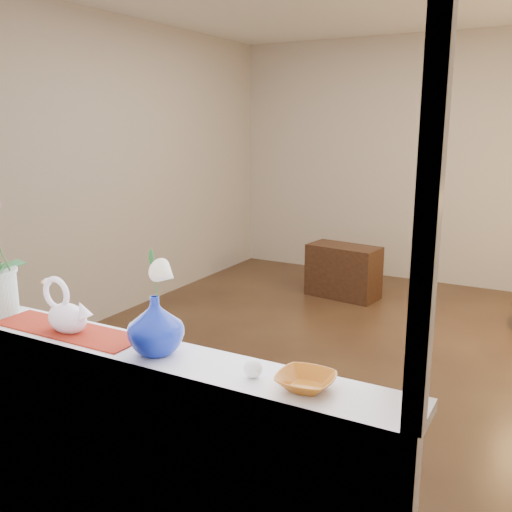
{
  "coord_description": "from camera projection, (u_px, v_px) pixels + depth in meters",
  "views": [
    {
      "loc": [
        1.39,
        -3.95,
        1.77
      ],
      "look_at": [
        -0.02,
        -1.4,
        1.08
      ],
      "focal_mm": 40.0,
      "sensor_mm": 36.0,
      "label": 1
    }
  ],
  "objects": [
    {
      "name": "paperweight",
      "position": [
        253.0,
        368.0,
        1.93
      ],
      "size": [
        0.08,
        0.08,
        0.07
      ],
      "primitive_type": "sphere",
      "rotation": [
        0.0,
        0.0,
        0.3
      ],
      "color": "white",
      "rests_on": "windowsill"
    },
    {
      "name": "window_apron",
      "position": [
        129.0,
        470.0,
        2.23
      ],
      "size": [
        2.2,
        0.08,
        0.88
      ],
      "primitive_type": "cube",
      "color": "white",
      "rests_on": "ground"
    },
    {
      "name": "windowsill",
      "position": [
        139.0,
        352.0,
        2.2
      ],
      "size": [
        2.2,
        0.26,
        0.04
      ],
      "primitive_type": "cube",
      "color": "white",
      "rests_on": "window_apron"
    },
    {
      "name": "side_table",
      "position": [
        343.0,
        271.0,
        5.88
      ],
      "size": [
        0.76,
        0.45,
        0.54
      ],
      "primitive_type": "cube",
      "rotation": [
        0.0,
        0.0,
        -0.14
      ],
      "color": "black",
      "rests_on": "ground"
    },
    {
      "name": "swan",
      "position": [
        66.0,
        307.0,
        2.33
      ],
      "size": [
        0.28,
        0.2,
        0.22
      ],
      "primitive_type": null,
      "rotation": [
        0.0,
        0.0,
        0.34
      ],
      "color": "white",
      "rests_on": "windowsill"
    },
    {
      "name": "runner",
      "position": [
        68.0,
        330.0,
        2.37
      ],
      "size": [
        0.7,
        0.2,
        0.01
      ],
      "primitive_type": "cube",
      "color": "maroon",
      "rests_on": "windowsill"
    },
    {
      "name": "wall_back",
      "position": [
        429.0,
        162.0,
        6.25
      ],
      "size": [
        4.5,
        0.1,
        2.7
      ],
      "primitive_type": "cube",
      "color": "beige",
      "rests_on": "ground"
    },
    {
      "name": "amber_dish",
      "position": [
        306.0,
        382.0,
        1.86
      ],
      "size": [
        0.17,
        0.17,
        0.04
      ],
      "primitive_type": "imported",
      "rotation": [
        0.0,
        0.0,
        0.04
      ],
      "color": "#A5570F",
      "rests_on": "windowsill"
    },
    {
      "name": "wall_left",
      "position": [
        116.0,
        170.0,
        5.18
      ],
      "size": [
        0.1,
        5.0,
        2.7
      ],
      "primitive_type": "cube",
      "color": "beige",
      "rests_on": "ground"
    },
    {
      "name": "window_frame",
      "position": [
        108.0,
        142.0,
        1.93
      ],
      "size": [
        2.22,
        0.06,
        1.6
      ],
      "primitive_type": null,
      "color": "white",
      "rests_on": "windowsill"
    },
    {
      "name": "ground",
      "position": [
        345.0,
        356.0,
        4.43
      ],
      "size": [
        5.0,
        5.0,
        0.0
      ],
      "primitive_type": "plane",
      "color": "#311D14",
      "rests_on": "ground"
    },
    {
      "name": "wall_front",
      "position": [
        108.0,
        245.0,
        1.99
      ],
      "size": [
        4.5,
        0.1,
        2.7
      ],
      "primitive_type": "cube",
      "color": "beige",
      "rests_on": "ground"
    },
    {
      "name": "lily",
      "position": [
        153.0,
        263.0,
        2.07
      ],
      "size": [
        0.14,
        0.08,
        0.19
      ],
      "primitive_type": null,
      "color": "silver",
      "rests_on": "blue_vase"
    },
    {
      "name": "blue_vase",
      "position": [
        155.0,
        321.0,
        2.12
      ],
      "size": [
        0.26,
        0.26,
        0.25
      ],
      "primitive_type": "imported",
      "rotation": [
        0.0,
        0.0,
        0.08
      ],
      "color": "navy",
      "rests_on": "windowsill"
    }
  ]
}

